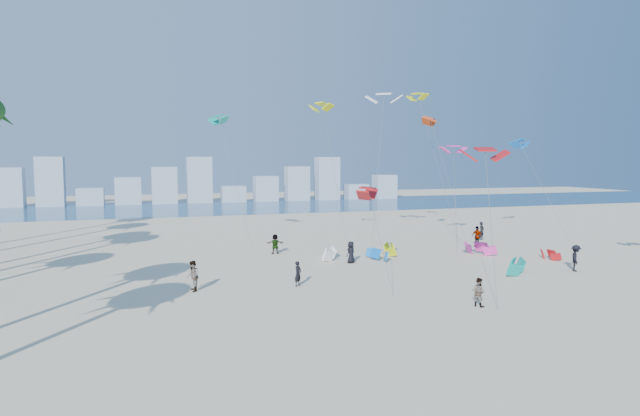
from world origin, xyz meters
name	(u,v)px	position (x,y,z in m)	size (l,w,h in m)	color
ground	(371,348)	(0.00, 0.00, 0.00)	(220.00, 220.00, 0.00)	beige
ocean	(198,207)	(0.00, 72.00, 0.01)	(220.00, 220.00, 0.00)	navy
kitesurfer_near	(298,274)	(0.22, 11.96, 0.78)	(0.57, 0.38, 1.57)	black
kitesurfer_mid	(478,292)	(8.16, 4.33, 0.78)	(0.76, 0.59, 1.56)	gray
kitesurfers_far	(400,250)	(10.00, 17.38, 0.90)	(29.79, 16.23, 1.89)	black
grounded_kites	(434,255)	(12.71, 16.90, 0.45)	(18.67, 12.53, 1.01)	white
flying_kites	(421,129)	(14.20, 22.14, 10.50)	(33.89, 28.44, 15.04)	#B61216
distant_skyline	(185,186)	(-1.19, 82.00, 3.09)	(85.00, 3.00, 8.40)	#9EADBF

